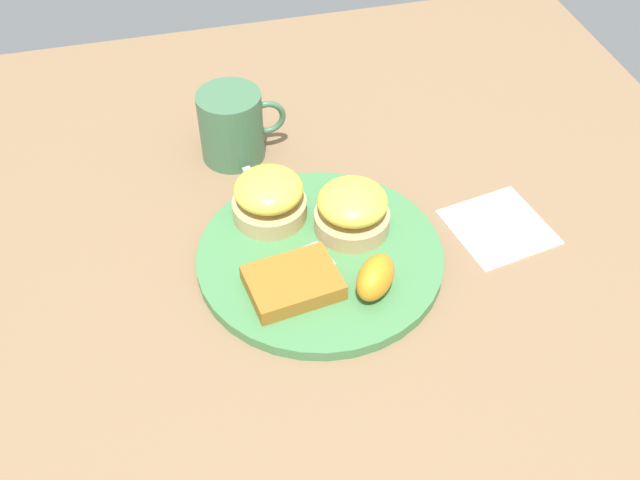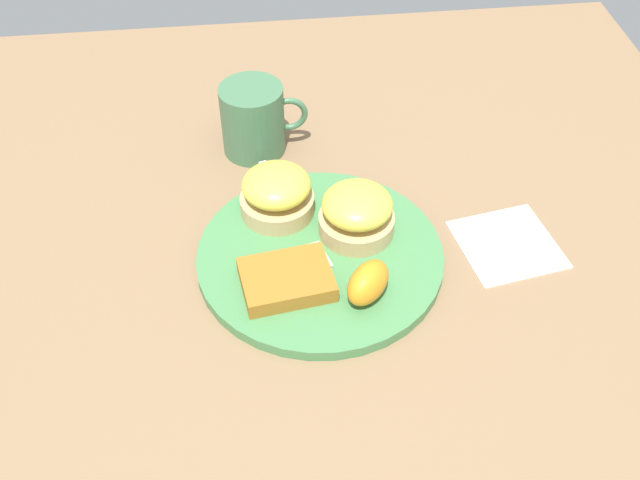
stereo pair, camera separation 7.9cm
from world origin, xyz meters
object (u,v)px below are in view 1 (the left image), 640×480
at_px(hashbrown_patty, 293,283).
at_px(fork, 289,222).
at_px(cup, 232,126).
at_px(orange_wedge, 375,277).
at_px(sandwich_benedict_left, 352,210).
at_px(sandwich_benedict_right, 269,197).

distance_m(hashbrown_patty, fork, 0.10).
distance_m(fork, cup, 0.17).
bearing_deg(orange_wedge, fork, 118.21).
bearing_deg(hashbrown_patty, fork, 79.88).
relative_size(sandwich_benedict_left, sandwich_benedict_right, 1.00).
xyz_separation_m(fork, cup, (-0.04, 0.16, 0.03)).
distance_m(sandwich_benedict_right, hashbrown_patty, 0.12).
bearing_deg(sandwich_benedict_left, orange_wedge, -91.68).
height_order(sandwich_benedict_left, fork, sandwich_benedict_left).
distance_m(sandwich_benedict_left, cup, 0.21).
height_order(orange_wedge, fork, orange_wedge).
relative_size(sandwich_benedict_right, fork, 0.44).
distance_m(sandwich_benedict_right, fork, 0.04).
distance_m(sandwich_benedict_left, fork, 0.08).
distance_m(orange_wedge, cup, 0.30).
bearing_deg(sandwich_benedict_left, cup, 120.12).
relative_size(sandwich_benedict_right, hashbrown_patty, 0.91).
relative_size(sandwich_benedict_right, orange_wedge, 1.47).
bearing_deg(sandwich_benedict_left, sandwich_benedict_right, 153.56).
xyz_separation_m(sandwich_benedict_right, hashbrown_patty, (0.00, -0.12, -0.02)).
height_order(sandwich_benedict_right, orange_wedge, sandwich_benedict_right).
bearing_deg(fork, cup, 103.20).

